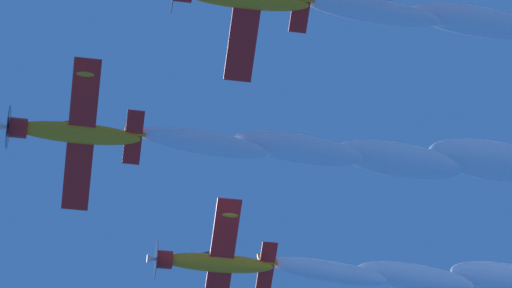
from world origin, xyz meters
name	(u,v)px	position (x,y,z in m)	size (l,w,h in m)	color
airplane_lead	(73,133)	(-3.27, -0.16, 62.43)	(9.55, 8.66, 3.28)	orange
airplane_right_wingman	(213,263)	(-10.63, 11.48, 64.51)	(9.57, 8.65, 3.41)	orange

